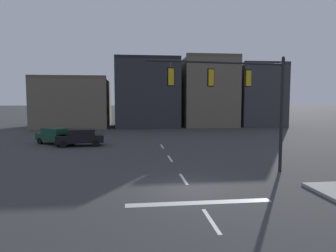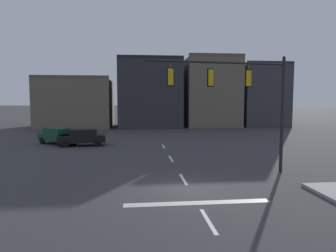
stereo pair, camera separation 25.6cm
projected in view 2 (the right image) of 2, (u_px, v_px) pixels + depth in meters
ground_plane at (189, 189)px, 15.36m from camera, size 400.00×400.00×0.00m
stop_bar_paint at (197, 203)px, 13.38m from camera, size 6.40×0.50×0.01m
lane_centreline at (183, 179)px, 17.34m from camera, size 0.16×26.40×0.01m
signal_mast_near_side at (241, 91)px, 17.94m from camera, size 8.47×1.33×7.06m
car_lot_nearside at (82, 137)px, 29.57m from camera, size 4.59×2.29×1.61m
car_lot_middle at (58, 135)px, 30.68m from camera, size 4.50×4.24×1.61m
building_row at (168, 97)px, 50.63m from camera, size 39.39×11.18×11.31m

